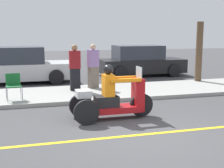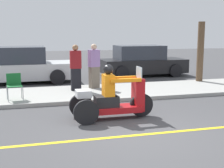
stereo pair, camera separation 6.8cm
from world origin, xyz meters
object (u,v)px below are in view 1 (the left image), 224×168
folding_chair_set_back (13,84)px  tree_trunk (199,52)px  spectator_mid_group (93,67)px  parked_car_lot_right (18,66)px  spectator_with_child (75,69)px  motorcycle_trike (112,99)px  parked_car_lot_left (140,62)px

folding_chair_set_back → tree_trunk: tree_trunk is taller
spectator_mid_group → parked_car_lot_right: (-2.74, 2.78, -0.18)m
spectator_with_child → tree_trunk: tree_trunk is taller
folding_chair_set_back → parked_car_lot_right: bearing=88.6°
motorcycle_trike → spectator_mid_group: bearing=84.8°
parked_car_lot_left → tree_trunk: bearing=-62.5°
spectator_mid_group → folding_chair_set_back: spectator_mid_group is taller
motorcycle_trike → tree_trunk: (5.06, 4.25, 0.87)m
folding_chair_set_back → parked_car_lot_right: (0.10, 4.13, 0.12)m
spectator_with_child → folding_chair_set_back: 2.36m
spectator_with_child → parked_car_lot_right: bearing=122.9°
parked_car_lot_right → tree_trunk: bearing=-17.6°
spectator_mid_group → motorcycle_trike: bearing=-95.2°
motorcycle_trike → folding_chair_set_back: 3.52m
spectator_with_child → tree_trunk: (5.46, 0.72, 0.46)m
motorcycle_trike → folding_chair_set_back: motorcycle_trike is taller
motorcycle_trike → spectator_with_child: bearing=96.3°
parked_car_lot_left → folding_chair_set_back: bearing=-142.0°
spectator_mid_group → spectator_with_child: bearing=-157.6°
spectator_mid_group → parked_car_lot_left: bearing=46.5°
motorcycle_trike → spectator_with_child: 3.58m
folding_chair_set_back → parked_car_lot_right: 4.13m
tree_trunk → parked_car_lot_right: bearing=162.4°
motorcycle_trike → folding_chair_set_back: bearing=135.1°
tree_trunk → folding_chair_set_back: bearing=-166.8°
spectator_with_child → parked_car_lot_left: size_ratio=0.39×
spectator_mid_group → tree_trunk: (4.72, 0.42, 0.46)m
spectator_with_child → motorcycle_trike: bearing=-83.7°
motorcycle_trike → folding_chair_set_back: size_ratio=2.66×
motorcycle_trike → parked_car_lot_left: parked_car_lot_left is taller
spectator_with_child → tree_trunk: bearing=7.5°
spectator_mid_group → tree_trunk: 4.76m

